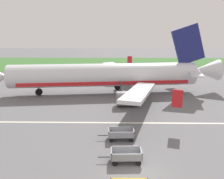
{
  "coord_description": "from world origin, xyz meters",
  "views": [
    {
      "loc": [
        -1.56,
        -15.76,
        10.62
      ],
      "look_at": [
        -2.08,
        14.01,
        2.8
      ],
      "focal_mm": 38.0,
      "sensor_mm": 36.0,
      "label": 1
    }
  ],
  "objects": [
    {
      "name": "baggage_cart_fourth_in_row",
      "position": [
        -1.05,
        5.44,
        0.6
      ],
      "size": [
        3.58,
        1.52,
        1.07
      ],
      "color": "gray",
      "rests_on": "ground"
    },
    {
      "name": "ground_plane",
      "position": [
        0.0,
        0.0,
        0.0
      ],
      "size": [
        220.0,
        220.0,
        0.0
      ],
      "primitive_type": "plane",
      "color": "slate"
    },
    {
      "name": "grass_strip",
      "position": [
        0.0,
        55.06,
        0.03
      ],
      "size": [
        220.0,
        28.0,
        0.06
      ],
      "primitive_type": "cube",
      "color": "#3D7033",
      "rests_on": "ground"
    },
    {
      "name": "airplane",
      "position": [
        -2.51,
        22.08,
        3.05
      ],
      "size": [
        37.66,
        30.31,
        11.34
      ],
      "color": "silver",
      "rests_on": "ground"
    },
    {
      "name": "apron_stripe",
      "position": [
        0.0,
        9.59,
        0.01
      ],
      "size": [
        120.0,
        0.36,
        0.01
      ],
      "primitive_type": "cube",
      "color": "silver",
      "rests_on": "ground"
    },
    {
      "name": "baggage_cart_third_in_row",
      "position": [
        -0.72,
        1.46,
        0.6
      ],
      "size": [
        3.58,
        1.5,
        1.07
      ],
      "color": "gray",
      "rests_on": "ground"
    }
  ]
}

